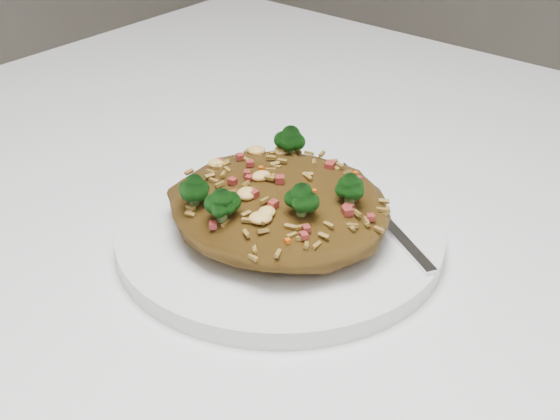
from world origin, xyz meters
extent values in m
cube|color=white|center=(0.00, 0.00, 0.73)|extent=(1.20, 0.80, 0.04)
cylinder|color=brown|center=(-0.54, 0.34, 0.35)|extent=(0.06, 0.06, 0.71)
cylinder|color=white|center=(-0.12, -0.07, 0.76)|extent=(0.24, 0.24, 0.01)
ellipsoid|color=brown|center=(-0.12, -0.07, 0.78)|extent=(0.17, 0.15, 0.04)
ellipsoid|color=#083307|center=(-0.15, -0.02, 0.81)|extent=(0.02, 0.02, 0.02)
ellipsoid|color=#083307|center=(-0.08, -0.09, 0.81)|extent=(0.02, 0.02, 0.02)
ellipsoid|color=#083307|center=(-0.15, -0.12, 0.81)|extent=(0.02, 0.02, 0.02)
ellipsoid|color=#083307|center=(-0.12, -0.13, 0.81)|extent=(0.02, 0.02, 0.02)
ellipsoid|color=#083307|center=(-0.07, -0.06, 0.81)|extent=(0.02, 0.02, 0.02)
cube|color=silver|center=(-0.03, -0.04, 0.77)|extent=(0.09, 0.06, 0.00)
cube|color=silver|center=(-0.11, 0.01, 0.77)|extent=(0.04, 0.04, 0.00)
camera|label=1|loc=(0.19, -0.44, 1.07)|focal=50.00mm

